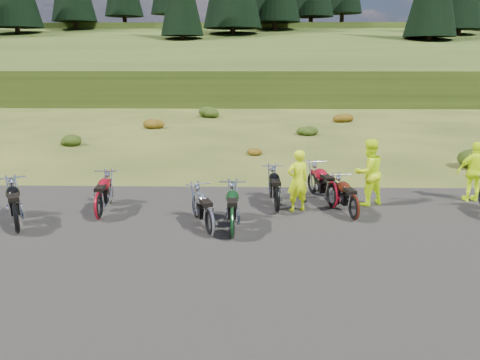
{
  "coord_description": "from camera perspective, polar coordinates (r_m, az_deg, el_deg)",
  "views": [
    {
      "loc": [
        -0.51,
        -10.46,
        4.09
      ],
      "look_at": [
        -0.78,
        1.39,
        0.95
      ],
      "focal_mm": 35.0,
      "sensor_mm": 36.0,
      "label": 1
    }
  ],
  "objects": [
    {
      "name": "motorcycle_6",
      "position": [
        13.26,
        11.08,
        -3.42
      ],
      "size": [
        1.21,
        2.19,
        1.09
      ],
      "primitive_type": null,
      "rotation": [
        0.0,
        0.0,
        1.84
      ],
      "color": "maroon",
      "rests_on": "ground"
    },
    {
      "name": "motorcycle_5",
      "position": [
        12.65,
        4.5,
        -4.07
      ],
      "size": [
        0.79,
        2.06,
        1.06
      ],
      "primitive_type": null,
      "rotation": [
        0.0,
        0.0,
        1.63
      ],
      "color": "black",
      "rests_on": "ground"
    },
    {
      "name": "shrub_5",
      "position": [
        25.43,
        8.11,
        6.13
      ],
      "size": [
        1.03,
        1.03,
        0.61
      ],
      "primitive_type": "ellipsoid",
      "color": "#22340D",
      "rests_on": "ground"
    },
    {
      "name": "shrub_2",
      "position": [
        27.9,
        -10.58,
        6.95
      ],
      "size": [
        1.3,
        1.3,
        0.77
      ],
      "primitive_type": "ellipsoid",
      "color": "brown",
      "rests_on": "ground"
    },
    {
      "name": "gravel_pad",
      "position": [
        9.41,
        4.34,
        -10.95
      ],
      "size": [
        20.0,
        12.0,
        0.04
      ],
      "primitive_type": "cube",
      "color": "black",
      "rests_on": "ground"
    },
    {
      "name": "shrub_1",
      "position": [
        23.7,
        -20.06,
        4.75
      ],
      "size": [
        1.03,
        1.03,
        0.61
      ],
      "primitive_type": "ellipsoid",
      "color": "#22340D",
      "rests_on": "ground"
    },
    {
      "name": "person_middle",
      "position": [
        12.6,
        7.03,
        -0.21
      ],
      "size": [
        0.72,
        0.61,
        1.69
      ],
      "primitive_type": "imported",
      "rotation": [
        0.0,
        0.0,
        3.54
      ],
      "color": "#CDF00C",
      "rests_on": "ground"
    },
    {
      "name": "person_right_a",
      "position": [
        13.52,
        15.35,
        0.81
      ],
      "size": [
        1.13,
        1.03,
        1.87
      ],
      "primitive_type": "imported",
      "rotation": [
        0.0,
        0.0,
        3.59
      ],
      "color": "#CDF00C",
      "rests_on": "ground"
    },
    {
      "name": "shrub_6",
      "position": [
        31.06,
        12.35,
        7.64
      ],
      "size": [
        1.3,
        1.3,
        0.77
      ],
      "primitive_type": "ellipsoid",
      "color": "brown",
      "rests_on": "ground"
    },
    {
      "name": "motorcycle_4",
      "position": [
        12.4,
        13.63,
        -4.86
      ],
      "size": [
        0.95,
        1.94,
        0.97
      ],
      "primitive_type": null,
      "rotation": [
        0.0,
        0.0,
        1.76
      ],
      "color": "#43160B",
      "rests_on": "ground"
    },
    {
      "name": "motorcycle_1",
      "position": [
        12.64,
        -16.75,
        -4.7
      ],
      "size": [
        0.83,
        2.04,
        1.04
      ],
      "primitive_type": null,
      "rotation": [
        0.0,
        0.0,
        1.65
      ],
      "color": "maroon",
      "rests_on": "ground"
    },
    {
      "name": "shrub_3",
      "position": [
        32.69,
        -3.67,
        8.43
      ],
      "size": [
        1.56,
        1.56,
        0.92
      ],
      "primitive_type": "ellipsoid",
      "color": "#22340D",
      "rests_on": "ground"
    },
    {
      "name": "shrub_4",
      "position": [
        20.04,
        1.57,
        3.72
      ],
      "size": [
        0.77,
        0.77,
        0.45
      ],
      "primitive_type": "ellipsoid",
      "color": "brown",
      "rests_on": "ground"
    },
    {
      "name": "person_right_b",
      "position": [
        14.99,
        26.7,
        0.82
      ],
      "size": [
        1.03,
        0.45,
        1.73
      ],
      "primitive_type": "imported",
      "rotation": [
        0.0,
        0.0,
        3.17
      ],
      "color": "#CDF00C",
      "rests_on": "ground"
    },
    {
      "name": "ground",
      "position": [
        11.25,
        3.82,
        -6.52
      ],
      "size": [
        300.0,
        300.0,
        0.0
      ],
      "primitive_type": "plane",
      "color": "#334216",
      "rests_on": "ground"
    },
    {
      "name": "hill_plateau",
      "position": [
        120.54,
        1.56,
        12.88
      ],
      "size": [
        300.0,
        90.0,
        9.17
      ],
      "primitive_type": "cube",
      "color": "#2F4216",
      "rests_on": "ground"
    },
    {
      "name": "motorcycle_3",
      "position": [
        11.04,
        -3.66,
        -6.93
      ],
      "size": [
        1.28,
        2.04,
        1.01
      ],
      "primitive_type": null,
      "rotation": [
        0.0,
        0.0,
        1.93
      ],
      "color": "#AFAEB3",
      "rests_on": "ground"
    },
    {
      "name": "hill_slope",
      "position": [
        60.61,
        1.79,
        10.95
      ],
      "size": [
        300.0,
        45.97,
        9.37
      ],
      "primitive_type": null,
      "rotation": [
        0.14,
        0.0,
        0.0
      ],
      "color": "#2F4216",
      "rests_on": "ground"
    },
    {
      "name": "motorcycle_0",
      "position": [
        12.36,
        -25.42,
        -5.98
      ],
      "size": [
        1.64,
        2.22,
        1.12
      ],
      "primitive_type": null,
      "rotation": [
        0.0,
        0.0,
        2.07
      ],
      "color": "black",
      "rests_on": "ground"
    },
    {
      "name": "motorcycle_2",
      "position": [
        10.91,
        -0.95,
        -7.18
      ],
      "size": [
        0.74,
        2.07,
        1.07
      ],
      "primitive_type": null,
      "rotation": [
        0.0,
        0.0,
        1.6
      ],
      "color": "black",
      "rests_on": "ground"
    }
  ]
}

